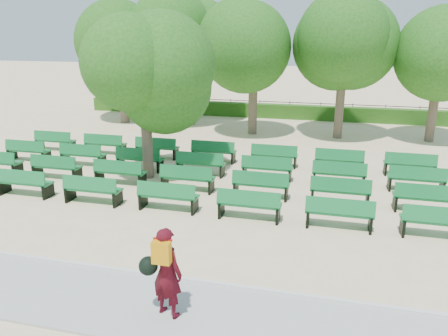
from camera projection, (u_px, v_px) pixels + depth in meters
name	position (u px, v px, depth m)	size (l,w,h in m)	color
ground	(220.00, 188.00, 15.97)	(120.00, 120.00, 0.00)	beige
paving	(130.00, 304.00, 9.11)	(30.00, 2.20, 0.06)	#A8A9A4
curb	(151.00, 275.00, 10.17)	(30.00, 0.12, 0.10)	silver
hedge	(274.00, 111.00, 28.78)	(26.00, 0.70, 0.90)	#285A17
fence	(274.00, 117.00, 29.29)	(26.00, 0.10, 1.02)	black
tree_line	(264.00, 130.00, 25.22)	(21.80, 6.80, 7.04)	#27621A
bench_array	(195.00, 179.00, 16.56)	(1.96, 0.72, 1.22)	#137235
tree_among	(144.00, 79.00, 16.00)	(3.95, 3.95, 5.62)	brown
person	(165.00, 271.00, 8.46)	(0.94, 0.63, 1.89)	#400912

